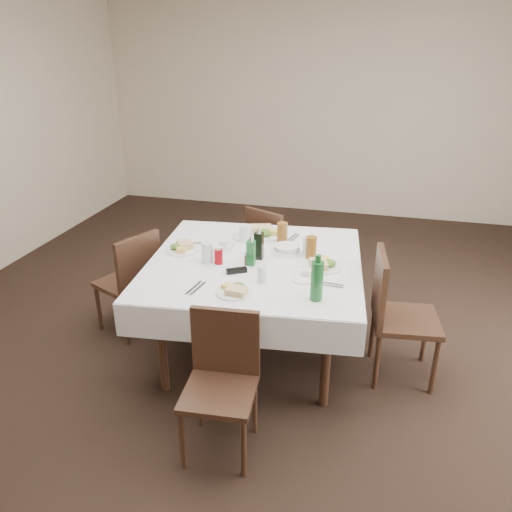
# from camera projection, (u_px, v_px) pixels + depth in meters

# --- Properties ---
(ground_plane) EXTENTS (7.00, 7.00, 0.00)m
(ground_plane) POSITION_uv_depth(u_px,v_px,m) (265.00, 352.00, 3.82)
(ground_plane) COLOR black
(room_shell) EXTENTS (6.04, 7.04, 2.80)m
(room_shell) POSITION_uv_depth(u_px,v_px,m) (267.00, 124.00, 3.13)
(room_shell) COLOR beige
(room_shell) RESTS_ON ground
(dining_table) EXTENTS (1.63, 1.63, 0.76)m
(dining_table) POSITION_uv_depth(u_px,v_px,m) (255.00, 269.00, 3.55)
(dining_table) COLOR black
(dining_table) RESTS_ON ground
(chair_north) EXTENTS (0.52, 0.52, 0.83)m
(chair_north) POSITION_uv_depth(u_px,v_px,m) (270.00, 246.00, 4.52)
(chair_north) COLOR black
(chair_north) RESTS_ON ground
(chair_south) EXTENTS (0.42, 0.42, 0.83)m
(chair_south) POSITION_uv_depth(u_px,v_px,m) (222.00, 373.00, 2.81)
(chair_south) COLOR black
(chair_south) RESTS_ON ground
(chair_east) EXTENTS (0.48, 0.48, 0.92)m
(chair_east) POSITION_uv_depth(u_px,v_px,m) (394.00, 309.00, 3.37)
(chair_east) COLOR black
(chair_east) RESTS_ON ground
(chair_west) EXTENTS (0.54, 0.54, 0.85)m
(chair_west) POSITION_uv_depth(u_px,v_px,m) (133.00, 277.00, 3.90)
(chair_west) COLOR black
(chair_west) RESTS_ON ground
(meal_north) EXTENTS (0.30, 0.30, 0.06)m
(meal_north) POSITION_uv_depth(u_px,v_px,m) (265.00, 232.00, 3.96)
(meal_north) COLOR white
(meal_north) RESTS_ON dining_table
(meal_south) EXTENTS (0.23, 0.23, 0.05)m
(meal_south) POSITION_uv_depth(u_px,v_px,m) (235.00, 290.00, 3.07)
(meal_south) COLOR white
(meal_south) RESTS_ON dining_table
(meal_east) EXTENTS (0.27, 0.27, 0.06)m
(meal_east) POSITION_uv_depth(u_px,v_px,m) (322.00, 264.00, 3.41)
(meal_east) COLOR white
(meal_east) RESTS_ON dining_table
(meal_west) EXTENTS (0.25, 0.25, 0.05)m
(meal_west) POSITION_uv_depth(u_px,v_px,m) (182.00, 248.00, 3.68)
(meal_west) COLOR white
(meal_west) RESTS_ON dining_table
(side_plate_a) EXTENTS (0.16, 0.16, 0.01)m
(side_plate_a) POSITION_uv_depth(u_px,v_px,m) (241.00, 237.00, 3.92)
(side_plate_a) COLOR white
(side_plate_a) RESTS_ON dining_table
(side_plate_b) EXTENTS (0.15, 0.15, 0.01)m
(side_plate_b) POSITION_uv_depth(u_px,v_px,m) (303.00, 279.00, 3.24)
(side_plate_b) COLOR white
(side_plate_b) RESTS_ON dining_table
(water_n) EXTENTS (0.07, 0.07, 0.13)m
(water_n) POSITION_uv_depth(u_px,v_px,m) (244.00, 234.00, 3.82)
(water_n) COLOR silver
(water_n) RESTS_ON dining_table
(water_s) EXTENTS (0.06, 0.06, 0.11)m
(water_s) POSITION_uv_depth(u_px,v_px,m) (262.00, 274.00, 3.20)
(water_s) COLOR silver
(water_s) RESTS_ON dining_table
(water_e) EXTENTS (0.07, 0.07, 0.13)m
(water_e) POSITION_uv_depth(u_px,v_px,m) (308.00, 245.00, 3.60)
(water_e) COLOR silver
(water_e) RESTS_ON dining_table
(water_w) EXTENTS (0.08, 0.08, 0.15)m
(water_w) POSITION_uv_depth(u_px,v_px,m) (207.00, 253.00, 3.47)
(water_w) COLOR silver
(water_w) RESTS_ON dining_table
(iced_tea_a) EXTENTS (0.08, 0.08, 0.17)m
(iced_tea_a) POSITION_uv_depth(u_px,v_px,m) (282.00, 233.00, 3.77)
(iced_tea_a) COLOR brown
(iced_tea_a) RESTS_ON dining_table
(iced_tea_b) EXTENTS (0.08, 0.08, 0.16)m
(iced_tea_b) POSITION_uv_depth(u_px,v_px,m) (311.00, 247.00, 3.54)
(iced_tea_b) COLOR brown
(iced_tea_b) RESTS_ON dining_table
(bread_basket) EXTENTS (0.19, 0.19, 0.06)m
(bread_basket) POSITION_uv_depth(u_px,v_px,m) (287.00, 250.00, 3.63)
(bread_basket) COLOR silver
(bread_basket) RESTS_ON dining_table
(oil_cruet_dark) EXTENTS (0.06, 0.06, 0.25)m
(oil_cruet_dark) POSITION_uv_depth(u_px,v_px,m) (259.00, 245.00, 3.51)
(oil_cruet_dark) COLOR black
(oil_cruet_dark) RESTS_ON dining_table
(oil_cruet_green) EXTENTS (0.05, 0.05, 0.23)m
(oil_cruet_green) POSITION_uv_depth(u_px,v_px,m) (251.00, 252.00, 3.42)
(oil_cruet_green) COLOR #1C612B
(oil_cruet_green) RESTS_ON dining_table
(ketchup_bottle) EXTENTS (0.06, 0.06, 0.13)m
(ketchup_bottle) POSITION_uv_depth(u_px,v_px,m) (218.00, 256.00, 3.45)
(ketchup_bottle) COLOR #9D030E
(ketchup_bottle) RESTS_ON dining_table
(salt_shaker) EXTENTS (0.04, 0.04, 0.09)m
(salt_shaker) POSITION_uv_depth(u_px,v_px,m) (251.00, 258.00, 3.46)
(salt_shaker) COLOR white
(salt_shaker) RESTS_ON dining_table
(pepper_shaker) EXTENTS (0.04, 0.04, 0.09)m
(pepper_shaker) POSITION_uv_depth(u_px,v_px,m) (247.00, 259.00, 3.44)
(pepper_shaker) COLOR #3C2F19
(pepper_shaker) RESTS_ON dining_table
(coffee_mug) EXTENTS (0.13, 0.12, 0.09)m
(coffee_mug) POSITION_uv_depth(u_px,v_px,m) (224.00, 246.00, 3.66)
(coffee_mug) COLOR white
(coffee_mug) RESTS_ON dining_table
(sunglasses) EXTENTS (0.14, 0.11, 0.03)m
(sunglasses) POSITION_uv_depth(u_px,v_px,m) (237.00, 271.00, 3.34)
(sunglasses) COLOR black
(sunglasses) RESTS_ON dining_table
(green_bottle) EXTENTS (0.08, 0.08, 0.29)m
(green_bottle) POSITION_uv_depth(u_px,v_px,m) (317.00, 280.00, 2.95)
(green_bottle) COLOR #1C612B
(green_bottle) RESTS_ON dining_table
(sugar_caddy) EXTENTS (0.11, 0.07, 0.05)m
(sugar_caddy) POSITION_uv_depth(u_px,v_px,m) (309.00, 273.00, 3.27)
(sugar_caddy) COLOR white
(sugar_caddy) RESTS_ON dining_table
(cutlery_n) EXTENTS (0.08, 0.18, 0.01)m
(cutlery_n) POSITION_uv_depth(u_px,v_px,m) (293.00, 238.00, 3.91)
(cutlery_n) COLOR silver
(cutlery_n) RESTS_ON dining_table
(cutlery_s) EXTENTS (0.08, 0.20, 0.01)m
(cutlery_s) POSITION_uv_depth(u_px,v_px,m) (196.00, 288.00, 3.12)
(cutlery_s) COLOR silver
(cutlery_s) RESTS_ON dining_table
(cutlery_e) EXTENTS (0.21, 0.07, 0.01)m
(cutlery_e) POSITION_uv_depth(u_px,v_px,m) (328.00, 285.00, 3.17)
(cutlery_e) COLOR silver
(cutlery_e) RESTS_ON dining_table
(cutlery_w) EXTENTS (0.17, 0.08, 0.01)m
(cutlery_w) POSITION_uv_depth(u_px,v_px,m) (192.00, 244.00, 3.80)
(cutlery_w) COLOR silver
(cutlery_w) RESTS_ON dining_table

